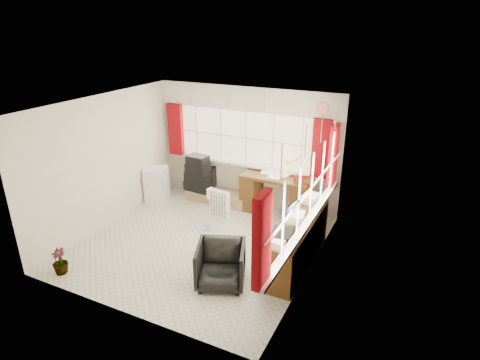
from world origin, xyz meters
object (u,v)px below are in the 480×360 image
object	(u,v)px
task_chair	(303,199)
crt_tv	(205,176)
radiator	(220,208)
tv_bench	(218,196)
desk	(277,192)
desk_lamp	(300,163)
office_chair	(221,265)
credenza	(296,241)
mini_fridge	(157,184)

from	to	relation	value
task_chair	crt_tv	bearing A→B (deg)	172.28
radiator	tv_bench	bearing A→B (deg)	120.71
desk	tv_bench	xyz separation A→B (m)	(-1.32, -0.08, -0.33)
desk	radiator	size ratio (longest dim) A/B	2.25
desk_lamp	tv_bench	world-z (taller)	desk_lamp
desk_lamp	office_chair	world-z (taller)	desk_lamp
credenza	task_chair	bearing A→B (deg)	103.23
office_chair	crt_tv	size ratio (longest dim) A/B	1.23
task_chair	radiator	xyz separation A→B (m)	(-1.52, -0.58, -0.25)
desk_lamp	radiator	world-z (taller)	desk_lamp
credenza	crt_tv	size ratio (longest dim) A/B	3.39
office_chair	credenza	bearing A→B (deg)	30.17
task_chair	mini_fridge	xyz separation A→B (m)	(-3.21, -0.36, -0.13)
crt_tv	desk_lamp	bearing A→B (deg)	3.29
desk_lamp	tv_bench	xyz separation A→B (m)	(-1.71, -0.29, -0.95)
desk_lamp	office_chair	xyz separation A→B (m)	(-0.26, -2.86, -0.75)
task_chair	radiator	distance (m)	1.65
desk_lamp	radiator	size ratio (longest dim) A/B	0.61
desk_lamp	office_chair	bearing A→B (deg)	-95.20
crt_tv	mini_fridge	bearing A→B (deg)	-140.45
desk_lamp	crt_tv	size ratio (longest dim) A/B	0.65
task_chair	radiator	size ratio (longest dim) A/B	1.53
desk	radiator	world-z (taller)	desk
task_chair	radiator	bearing A→B (deg)	-159.00
office_chair	crt_tv	distance (m)	3.32
tv_bench	task_chair	bearing A→B (deg)	-4.63
task_chair	office_chair	xyz separation A→B (m)	(-0.51, -2.41, -0.18)
tv_bench	mini_fridge	xyz separation A→B (m)	(-1.25, -0.52, 0.25)
office_chair	crt_tv	xyz separation A→B (m)	(-1.87, 2.74, 0.15)
office_chair	credenza	distance (m)	1.34
task_chair	credenza	bearing A→B (deg)	-76.77
office_chair	mini_fridge	bearing A→B (deg)	121.15
credenza	mini_fridge	world-z (taller)	credenza
desk	crt_tv	bearing A→B (deg)	177.24
radiator	tv_bench	xyz separation A→B (m)	(-0.44, 0.74, -0.13)
mini_fridge	radiator	bearing A→B (deg)	-7.52
radiator	credenza	size ratio (longest dim) A/B	0.31
tv_bench	mini_fridge	bearing A→B (deg)	-157.47
task_chair	crt_tv	size ratio (longest dim) A/B	1.63
desk_lamp	task_chair	xyz separation A→B (m)	(0.25, -0.45, -0.57)
radiator	crt_tv	distance (m)	1.27
radiator	tv_bench	distance (m)	0.87
desk	credenza	distance (m)	1.86
office_chair	mini_fridge	world-z (taller)	mini_fridge
desk_lamp	mini_fridge	xyz separation A→B (m)	(-2.96, -0.81, -0.70)
radiator	tv_bench	world-z (taller)	radiator
office_chair	tv_bench	world-z (taller)	office_chair
task_chair	tv_bench	size ratio (longest dim) A/B	0.69
desk	office_chair	bearing A→B (deg)	-87.26
desk_lamp	task_chair	size ratio (longest dim) A/B	0.40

